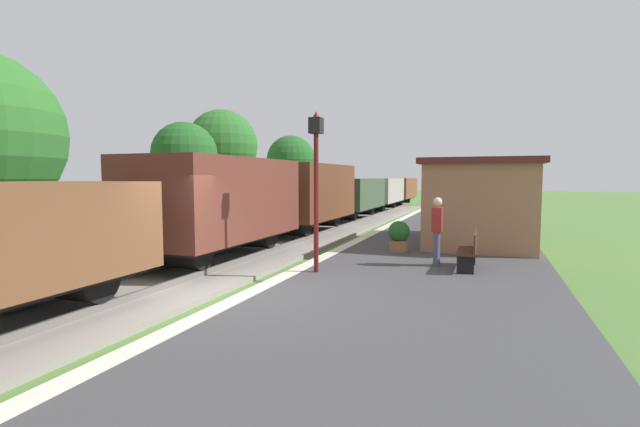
{
  "coord_description": "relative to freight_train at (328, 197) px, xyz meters",
  "views": [
    {
      "loc": [
        4.62,
        -7.46,
        2.46
      ],
      "look_at": [
        0.61,
        3.4,
        1.53
      ],
      "focal_mm": 25.44,
      "sensor_mm": 36.0,
      "label": 1
    }
  ],
  "objects": [
    {
      "name": "platform_slab",
      "position": [
        5.6,
        -12.66,
        -1.38
      ],
      "size": [
        6.0,
        60.0,
        0.25
      ],
      "primitive_type": "cube",
      "color": "#424244",
      "rests_on": "ground"
    },
    {
      "name": "tree_field_distant",
      "position": [
        -6.77,
        10.91,
        2.24
      ],
      "size": [
        3.6,
        3.6,
        5.55
      ],
      "color": "#4C3823",
      "rests_on": "ground"
    },
    {
      "name": "platform_edge_stripe",
      "position": [
        2.8,
        -12.66,
        -1.25
      ],
      "size": [
        0.36,
        60.0,
        0.01
      ],
      "primitive_type": "cube",
      "color": "silver",
      "rests_on": "platform_slab"
    },
    {
      "name": "rail_far",
      "position": [
        -0.72,
        -12.66,
        -1.32
      ],
      "size": [
        0.07,
        60.0,
        0.14
      ],
      "primitive_type": "cube",
      "color": "slate",
      "rests_on": "track_ballast"
    },
    {
      "name": "ground_plane",
      "position": [
        2.4,
        -12.66,
        -1.51
      ],
      "size": [
        160.0,
        160.0,
        0.0
      ],
      "primitive_type": "plane",
      "color": "#517A38"
    },
    {
      "name": "lamp_post_near",
      "position": [
        3.32,
        -10.36,
        1.3
      ],
      "size": [
        0.28,
        0.28,
        3.7
      ],
      "color": "#591414",
      "rests_on": "platform_slab"
    },
    {
      "name": "bench_near_hut",
      "position": [
        6.67,
        -8.76,
        -0.78
      ],
      "size": [
        0.42,
        1.5,
        0.91
      ],
      "color": "#422819",
      "rests_on": "platform_slab"
    },
    {
      "name": "rail_near",
      "position": [
        0.72,
        -12.66,
        -1.32
      ],
      "size": [
        0.07,
        60.0,
        0.14
      ],
      "primitive_type": "cube",
      "color": "slate",
      "rests_on": "track_ballast"
    },
    {
      "name": "track_ballast",
      "position": [
        -0.0,
        -12.66,
        -1.45
      ],
      "size": [
        3.8,
        60.0,
        0.12
      ],
      "primitive_type": "cube",
      "color": "gray",
      "rests_on": "ground"
    },
    {
      "name": "freight_train",
      "position": [
        0.0,
        0.0,
        0.0
      ],
      "size": [
        2.5,
        39.2,
        2.72
      ],
      "color": "brown",
      "rests_on": "rail_near"
    },
    {
      "name": "potted_planter",
      "position": [
        4.59,
        -6.79,
        -0.78
      ],
      "size": [
        0.64,
        0.64,
        0.92
      ],
      "color": "#9E6642",
      "rests_on": "platform_slab"
    },
    {
      "name": "tree_field_left",
      "position": [
        -7.74,
        3.13,
        2.83
      ],
      "size": [
        4.15,
        4.15,
        6.42
      ],
      "color": "#4C3823",
      "rests_on": "ground"
    },
    {
      "name": "tree_trackside_far",
      "position": [
        -5.32,
        -3.67,
        1.91
      ],
      "size": [
        2.82,
        2.82,
        4.84
      ],
      "color": "#4C3823",
      "rests_on": "ground"
    },
    {
      "name": "person_waiting",
      "position": [
        5.87,
        -8.61,
        -0.32
      ],
      "size": [
        0.24,
        0.38,
        1.71
      ],
      "rotation": [
        0.0,
        0.0,
        3.13
      ],
      "color": "#474C66",
      "rests_on": "platform_slab"
    },
    {
      "name": "station_hut",
      "position": [
        6.8,
        -3.89,
        0.15
      ],
      "size": [
        3.5,
        5.8,
        2.78
      ],
      "color": "#9E6B4C",
      "rests_on": "platform_slab"
    }
  ]
}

